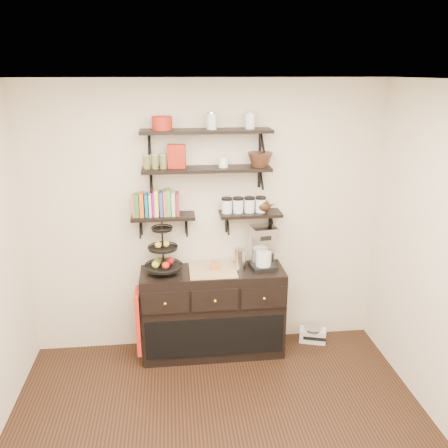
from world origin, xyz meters
TOP-DOWN VIEW (x-y plane):
  - ceiling at (0.00, 0.00)m, footprint 3.50×3.50m
  - back_wall at (0.00, 1.75)m, footprint 3.50×0.02m
  - shelf_top at (0.00, 1.62)m, footprint 1.20×0.27m
  - shelf_mid at (0.00, 1.62)m, footprint 1.20×0.27m
  - shelf_low_left at (-0.42, 1.63)m, footprint 0.60×0.25m
  - shelf_low_right at (0.42, 1.63)m, footprint 0.60×0.25m
  - cookbooks at (-0.47, 1.63)m, footprint 0.43×0.15m
  - glass_canisters at (0.36, 1.63)m, footprint 0.43×0.10m
  - sideboard at (0.04, 1.51)m, footprint 1.40×0.50m
  - fruit_stand at (-0.43, 1.52)m, footprint 0.36×0.36m
  - candle at (0.06, 1.51)m, footprint 0.08×0.08m
  - coffee_maker at (0.54, 1.54)m, footprint 0.26×0.25m
  - thermal_carafe at (0.30, 1.49)m, footprint 0.11×0.11m
  - apron at (-0.69, 1.41)m, footprint 0.04×0.27m
  - radio at (1.11, 1.58)m, footprint 0.30×0.23m
  - recipe_box at (-0.27, 1.61)m, footprint 0.17×0.09m
  - walnut_bowl at (0.50, 1.61)m, footprint 0.24×0.24m
  - ramekins at (0.16, 1.61)m, footprint 0.09×0.09m
  - teapot at (0.55, 1.63)m, footprint 0.18×0.14m
  - red_pot at (-0.40, 1.61)m, footprint 0.18×0.18m

SIDE VIEW (x-z plane):
  - radio at x=1.11m, z-range 0.00..0.16m
  - sideboard at x=0.04m, z-range -0.01..0.91m
  - apron at x=-0.69m, z-range 0.14..0.77m
  - candle at x=0.06m, z-range 0.92..1.00m
  - thermal_carafe at x=0.30m, z-range 0.90..1.12m
  - fruit_stand at x=-0.43m, z-range 0.82..1.35m
  - coffee_maker at x=0.54m, z-range 0.89..1.32m
  - back_wall at x=0.00m, z-range 0.00..2.70m
  - shelf_low_left at x=-0.42m, z-range 1.31..1.54m
  - shelf_low_right at x=0.42m, z-range 1.31..1.54m
  - glass_canisters at x=0.36m, z-range 1.45..1.58m
  - teapot at x=0.55m, z-range 1.45..1.59m
  - cookbooks at x=-0.47m, z-range 1.44..1.70m
  - shelf_mid at x=0.00m, z-range 1.77..2.00m
  - ramekins at x=0.16m, z-range 1.90..2.00m
  - walnut_bowl at x=0.50m, z-range 1.90..2.03m
  - recipe_box at x=-0.27m, z-range 1.90..2.12m
  - shelf_top at x=0.00m, z-range 2.12..2.35m
  - red_pot at x=-0.40m, z-range 2.25..2.37m
  - ceiling at x=0.00m, z-range 2.69..2.71m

